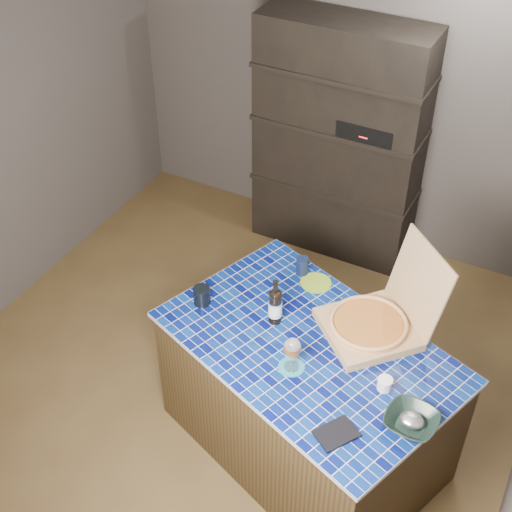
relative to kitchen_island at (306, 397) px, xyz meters
The scene contains 14 objects.
room 1.09m from the kitchen_island, 151.63° to the left, with size 3.50×3.50×3.50m.
shelving_unit 2.02m from the kitchen_island, 108.27° to the left, with size 1.20×0.41×1.80m.
kitchen_island is the anchor object (origin of this frame).
pizza_box 0.60m from the kitchen_island, 44.63° to the left, with size 0.69×0.70×0.48m.
mead_bottle 0.58m from the kitchen_island, 162.03° to the left, with size 0.08×0.08×0.28m.
teal_trivet 0.46m from the kitchen_island, 95.62° to the right, with size 0.13×0.13×0.01m, color teal.
wine_glass 0.58m from the kitchen_island, 95.62° to the right, with size 0.09×0.09×0.19m.
tumbler 0.81m from the kitchen_island, behind, with size 0.09×0.09×0.10m, color black.
dvd_case 0.70m from the kitchen_island, 53.22° to the right, with size 0.13×0.19×0.01m, color black.
bowl 0.80m from the kitchen_island, 21.54° to the right, with size 0.24×0.24×0.06m, color black.
foil_contents 0.81m from the kitchen_island, 21.54° to the right, with size 0.12×0.10×0.05m, color silver.
white_jar 0.63m from the kitchen_island, 11.74° to the right, with size 0.07×0.07×0.06m, color white.
navy_cup 0.74m from the kitchen_island, 118.80° to the left, with size 0.07×0.07×0.11m, color black.
green_trivet 0.64m from the kitchen_island, 110.13° to the left, with size 0.18×0.18×0.01m, color olive.
Camera 1 is at (1.56, -2.72, 3.53)m, focal length 50.00 mm.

